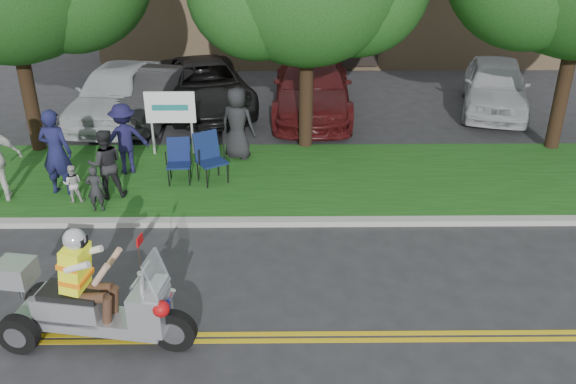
{
  "coord_description": "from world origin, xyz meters",
  "views": [
    {
      "loc": [
        -0.11,
        -7.9,
        6.17
      ],
      "look_at": [
        -0.01,
        2.0,
        1.27
      ],
      "focal_mm": 38.0,
      "sensor_mm": 36.0,
      "label": 1
    }
  ],
  "objects_px": {
    "spectator_adult_mid": "(106,164)",
    "parked_car_far_right": "(495,85)",
    "trike_scooter": "(88,304)",
    "parked_car_far_left": "(117,92)",
    "spectator_adult_left": "(56,152)",
    "parked_car_right": "(312,86)",
    "lawn_chair_a": "(179,157)",
    "parked_car_mid": "(205,86)",
    "parked_car_left": "(150,96)",
    "lawn_chair_b": "(209,154)"
  },
  "relations": [
    {
      "from": "parked_car_left",
      "to": "parked_car_far_right",
      "type": "xyz_separation_m",
      "value": [
        10.5,
        0.76,
        0.06
      ]
    },
    {
      "from": "trike_scooter",
      "to": "spectator_adult_left",
      "type": "height_order",
      "value": "spectator_adult_left"
    },
    {
      "from": "lawn_chair_b",
      "to": "parked_car_mid",
      "type": "distance_m",
      "value": 5.54
    },
    {
      "from": "spectator_adult_mid",
      "to": "parked_car_left",
      "type": "distance_m",
      "value": 5.34
    },
    {
      "from": "parked_car_far_left",
      "to": "parked_car_mid",
      "type": "relative_size",
      "value": 0.91
    },
    {
      "from": "parked_car_far_right",
      "to": "spectator_adult_mid",
      "type": "bearing_deg",
      "value": -134.15
    },
    {
      "from": "lawn_chair_a",
      "to": "spectator_adult_left",
      "type": "relative_size",
      "value": 0.52
    },
    {
      "from": "trike_scooter",
      "to": "parked_car_left",
      "type": "bearing_deg",
      "value": 105.25
    },
    {
      "from": "lawn_chair_b",
      "to": "parked_car_far_left",
      "type": "height_order",
      "value": "parked_car_far_left"
    },
    {
      "from": "parked_car_far_left",
      "to": "parked_car_mid",
      "type": "distance_m",
      "value": 2.68
    },
    {
      "from": "parked_car_left",
      "to": "parked_car_mid",
      "type": "xyz_separation_m",
      "value": [
        1.54,
        0.99,
        0.01
      ]
    },
    {
      "from": "parked_car_far_left",
      "to": "lawn_chair_a",
      "type": "bearing_deg",
      "value": -55.22
    },
    {
      "from": "parked_car_right",
      "to": "parked_car_far_right",
      "type": "relative_size",
      "value": 1.21
    },
    {
      "from": "lawn_chair_a",
      "to": "parked_car_mid",
      "type": "distance_m",
      "value": 5.5
    },
    {
      "from": "parked_car_right",
      "to": "parked_car_mid",
      "type": "bearing_deg",
      "value": 175.92
    },
    {
      "from": "spectator_adult_left",
      "to": "parked_car_left",
      "type": "xyz_separation_m",
      "value": [
        1.0,
        5.15,
        -0.35
      ]
    },
    {
      "from": "parked_car_mid",
      "to": "spectator_adult_left",
      "type": "bearing_deg",
      "value": -128.2
    },
    {
      "from": "trike_scooter",
      "to": "lawn_chair_a",
      "type": "relative_size",
      "value": 2.95
    },
    {
      "from": "lawn_chair_b",
      "to": "trike_scooter",
      "type": "bearing_deg",
      "value": -134.32
    },
    {
      "from": "spectator_adult_left",
      "to": "parked_car_mid",
      "type": "xyz_separation_m",
      "value": [
        2.54,
        6.14,
        -0.33
      ]
    },
    {
      "from": "lawn_chair_b",
      "to": "parked_car_far_left",
      "type": "relative_size",
      "value": 0.23
    },
    {
      "from": "spectator_adult_mid",
      "to": "parked_car_mid",
      "type": "height_order",
      "value": "spectator_adult_mid"
    },
    {
      "from": "trike_scooter",
      "to": "parked_car_far_left",
      "type": "bearing_deg",
      "value": 110.59
    },
    {
      "from": "trike_scooter",
      "to": "parked_car_far_left",
      "type": "height_order",
      "value": "trike_scooter"
    },
    {
      "from": "lawn_chair_a",
      "to": "parked_car_right",
      "type": "bearing_deg",
      "value": 53.44
    },
    {
      "from": "parked_car_left",
      "to": "spectator_adult_left",
      "type": "bearing_deg",
      "value": -87.16
    },
    {
      "from": "parked_car_mid",
      "to": "parked_car_far_right",
      "type": "distance_m",
      "value": 8.96
    },
    {
      "from": "trike_scooter",
      "to": "spectator_adult_mid",
      "type": "distance_m",
      "value": 4.81
    },
    {
      "from": "spectator_adult_mid",
      "to": "parked_car_far_left",
      "type": "distance_m",
      "value": 5.46
    },
    {
      "from": "lawn_chair_a",
      "to": "spectator_adult_mid",
      "type": "relative_size",
      "value": 0.65
    },
    {
      "from": "parked_car_left",
      "to": "parked_car_far_right",
      "type": "bearing_deg",
      "value": 18.0
    },
    {
      "from": "parked_car_far_right",
      "to": "lawn_chair_b",
      "type": "bearing_deg",
      "value": -132.04
    },
    {
      "from": "parked_car_far_left",
      "to": "parked_car_far_right",
      "type": "relative_size",
      "value": 1.05
    },
    {
      "from": "parked_car_far_left",
      "to": "parked_car_far_right",
      "type": "distance_m",
      "value": 11.48
    },
    {
      "from": "spectator_adult_mid",
      "to": "trike_scooter",
      "type": "bearing_deg",
      "value": 85.65
    },
    {
      "from": "spectator_adult_mid",
      "to": "parked_car_right",
      "type": "bearing_deg",
      "value": -143.99
    },
    {
      "from": "spectator_adult_mid",
      "to": "parked_car_far_right",
      "type": "xyz_separation_m",
      "value": [
        10.39,
        6.1,
        -0.09
      ]
    },
    {
      "from": "lawn_chair_a",
      "to": "spectator_adult_mid",
      "type": "distance_m",
      "value": 1.67
    },
    {
      "from": "trike_scooter",
      "to": "lawn_chair_a",
      "type": "xyz_separation_m",
      "value": [
        0.5,
        5.54,
        -0.01
      ]
    },
    {
      "from": "spectator_adult_mid",
      "to": "parked_car_right",
      "type": "distance_m",
      "value": 7.62
    },
    {
      "from": "spectator_adult_mid",
      "to": "spectator_adult_left",
      "type": "bearing_deg",
      "value": -25.34
    },
    {
      "from": "lawn_chair_b",
      "to": "parked_car_mid",
      "type": "height_order",
      "value": "parked_car_mid"
    },
    {
      "from": "spectator_adult_mid",
      "to": "parked_car_left",
      "type": "relative_size",
      "value": 0.35
    },
    {
      "from": "lawn_chair_a",
      "to": "parked_car_far_left",
      "type": "bearing_deg",
      "value": 115.07
    },
    {
      "from": "spectator_adult_mid",
      "to": "parked_car_mid",
      "type": "xyz_separation_m",
      "value": [
        1.43,
        6.33,
        -0.13
      ]
    },
    {
      "from": "parked_car_mid",
      "to": "parked_car_far_right",
      "type": "xyz_separation_m",
      "value": [
        8.96,
        -0.23,
        0.05
      ]
    },
    {
      "from": "lawn_chair_b",
      "to": "parked_car_mid",
      "type": "bearing_deg",
      "value": 65.16
    },
    {
      "from": "trike_scooter",
      "to": "parked_car_left",
      "type": "relative_size",
      "value": 0.67
    },
    {
      "from": "trike_scooter",
      "to": "parked_car_mid",
      "type": "relative_size",
      "value": 0.55
    },
    {
      "from": "lawn_chair_b",
      "to": "parked_car_far_right",
      "type": "relative_size",
      "value": 0.25
    }
  ]
}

